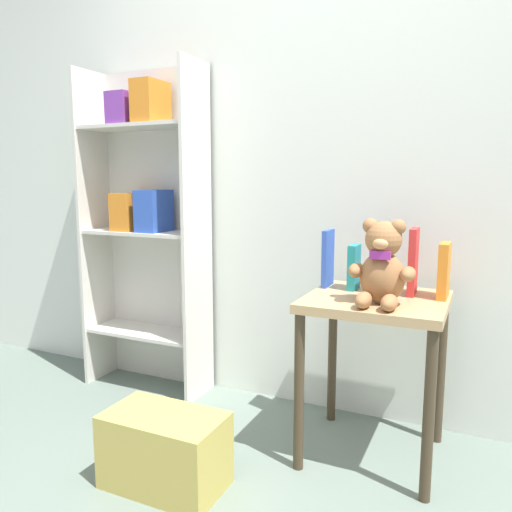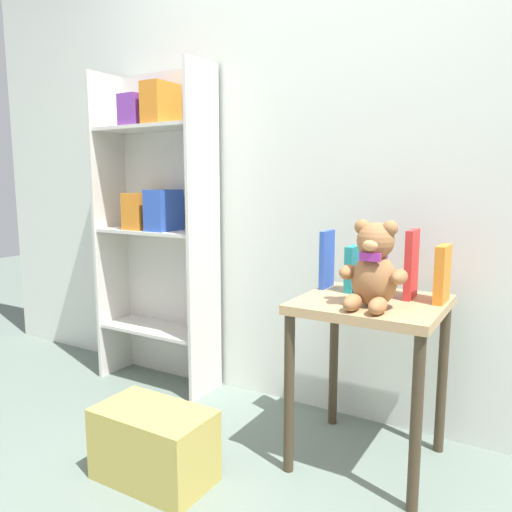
% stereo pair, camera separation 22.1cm
% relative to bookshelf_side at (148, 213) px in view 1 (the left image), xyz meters
% --- Properties ---
extents(wall_back, '(4.80, 0.06, 2.50)m').
position_rel_bookshelf_side_xyz_m(wall_back, '(0.97, 0.15, 0.30)').
color(wall_back, silver).
rests_on(wall_back, ground_plane).
extents(bookshelf_side, '(0.67, 0.27, 1.69)m').
position_rel_bookshelf_side_xyz_m(bookshelf_side, '(0.00, 0.00, 0.00)').
color(bookshelf_side, beige).
rests_on(bookshelf_side, ground_plane).
extents(display_table, '(0.53, 0.51, 0.66)m').
position_rel_bookshelf_side_xyz_m(display_table, '(1.26, -0.22, -0.40)').
color(display_table, tan).
rests_on(display_table, ground_plane).
extents(teddy_bear, '(0.24, 0.22, 0.32)m').
position_rel_bookshelf_side_xyz_m(teddy_bear, '(1.30, -0.33, -0.14)').
color(teddy_bear, '#99663D').
rests_on(teddy_bear, display_table).
extents(book_standing_blue, '(0.02, 0.12, 0.25)m').
position_rel_bookshelf_side_xyz_m(book_standing_blue, '(1.02, -0.10, -0.16)').
color(book_standing_blue, '#2D51B7').
rests_on(book_standing_blue, display_table).
extents(book_standing_teal, '(0.03, 0.10, 0.19)m').
position_rel_bookshelf_side_xyz_m(book_standing_teal, '(1.14, -0.12, -0.19)').
color(book_standing_teal, teal).
rests_on(book_standing_teal, display_table).
extents(book_standing_purple, '(0.04, 0.11, 0.21)m').
position_rel_bookshelf_side_xyz_m(book_standing_purple, '(1.26, -0.13, -0.18)').
color(book_standing_purple, purple).
rests_on(book_standing_purple, display_table).
extents(book_standing_red, '(0.03, 0.14, 0.27)m').
position_rel_bookshelf_side_xyz_m(book_standing_red, '(1.38, -0.11, -0.15)').
color(book_standing_red, red).
rests_on(book_standing_red, display_table).
extents(book_standing_orange, '(0.04, 0.13, 0.22)m').
position_rel_bookshelf_side_xyz_m(book_standing_orange, '(1.50, -0.12, -0.18)').
color(book_standing_orange, orange).
rests_on(book_standing_orange, display_table).
extents(storage_bin, '(0.44, 0.26, 0.28)m').
position_rel_bookshelf_side_xyz_m(storage_bin, '(0.61, -0.75, -0.81)').
color(storage_bin, tan).
rests_on(storage_bin, ground_plane).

